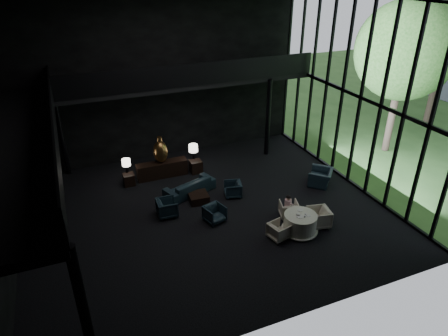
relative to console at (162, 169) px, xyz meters
name	(u,v)px	position (x,y,z in m)	size (l,w,h in m)	color
floor	(207,212)	(0.91, -3.66, -0.38)	(14.00, 12.00, 0.02)	black
ceiling	(203,0)	(0.91, -3.66, 7.62)	(14.00, 12.00, 0.02)	black
wall_back	(163,79)	(0.91, 2.34, 3.62)	(14.00, 0.04, 8.00)	black
wall_front	(292,202)	(0.91, -9.66, 3.62)	(14.00, 0.04, 8.00)	black
curtain_wall	(361,97)	(7.86, -3.66, 3.62)	(0.20, 12.00, 8.00)	black
mezzanine_left	(23,146)	(-5.09, -3.66, 3.62)	(2.00, 12.00, 0.25)	black
mezzanine_back	(189,82)	(1.91, 1.34, 3.62)	(12.00, 2.00, 0.25)	black
railing_left	(54,123)	(-4.09, -3.66, 4.22)	(0.06, 12.00, 1.00)	black
railing_back	(195,74)	(1.91, 0.34, 4.22)	(12.00, 0.06, 1.00)	black
column_sw	(85,317)	(-4.09, -9.36, 1.62)	(0.24, 0.24, 4.00)	black
column_nw	(61,135)	(-4.09, 2.04, 1.62)	(0.24, 0.24, 4.00)	black
column_ne	(268,118)	(5.71, 0.34, 1.62)	(0.24, 0.24, 4.00)	black
tree_near	(405,51)	(11.91, -1.66, 4.86)	(4.80, 4.80, 7.65)	#382D23
console	(162,169)	(0.00, 0.00, 0.00)	(2.37, 0.54, 0.75)	black
bronze_urn	(160,151)	(0.00, 0.04, 0.91)	(0.67, 0.67, 1.25)	#AD702C
side_table_left	(129,180)	(-1.60, -0.19, -0.11)	(0.49, 0.49, 0.54)	black
table_lamp_left	(126,163)	(-1.60, 0.04, 0.63)	(0.39, 0.39, 0.65)	black
side_table_right	(196,166)	(1.60, -0.19, -0.08)	(0.55, 0.55, 0.60)	black
table_lamp_right	(193,149)	(1.60, 0.09, 0.75)	(0.44, 0.44, 0.73)	black
sofa	(189,183)	(0.72, -1.94, 0.12)	(2.54, 0.74, 0.99)	black
lounge_armchair_west	(167,207)	(-0.65, -3.25, 0.03)	(0.78, 0.73, 0.81)	#11202F
lounge_armchair_east	(233,189)	(2.37, -2.88, -0.04)	(0.65, 0.61, 0.67)	black
lounge_armchair_south	(215,213)	(0.96, -4.34, -0.02)	(0.69, 0.64, 0.71)	#1B363C
window_armchair	(321,174)	(6.46, -3.47, 0.13)	(1.16, 0.75, 1.01)	black
coffee_table	(198,198)	(0.85, -2.73, -0.20)	(0.80, 0.80, 0.35)	black
dining_table	(300,224)	(3.66, -6.21, -0.05)	(1.39, 1.39, 0.75)	white
dining_chair_north	(289,209)	(3.81, -5.15, -0.05)	(0.64, 0.59, 0.65)	#A9A59B
dining_chair_east	(319,216)	(4.53, -6.14, 0.05)	(0.82, 0.77, 0.85)	#AEA393
dining_chair_west	(279,231)	(2.74, -6.25, -0.06)	(0.61, 0.57, 0.63)	#B1A390
child	(288,202)	(3.71, -5.22, 0.36)	(0.27, 0.27, 0.58)	silver
plate_a	(300,217)	(3.57, -6.29, 0.38)	(0.26, 0.26, 0.02)	white
plate_b	(300,210)	(3.81, -5.92, 0.38)	(0.23, 0.23, 0.02)	white
saucer	(309,216)	(3.90, -6.36, 0.38)	(0.16, 0.16, 0.01)	white
coffee_cup	(305,214)	(3.83, -6.25, 0.41)	(0.08, 0.08, 0.06)	white
cereal_bowl	(298,214)	(3.55, -6.18, 0.41)	(0.16, 0.16, 0.08)	white
cream_pot	(305,216)	(3.71, -6.38, 0.41)	(0.06, 0.06, 0.07)	#99999E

